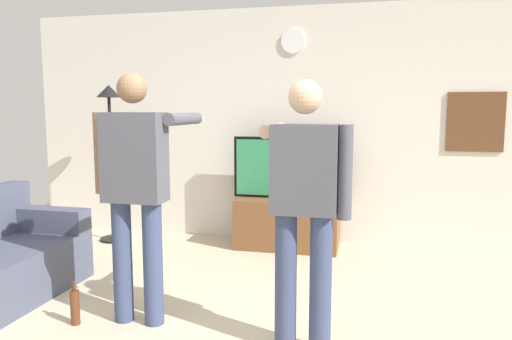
{
  "coord_description": "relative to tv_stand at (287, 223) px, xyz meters",
  "views": [
    {
      "loc": [
        0.9,
        -2.63,
        1.55
      ],
      "look_at": [
        0.02,
        1.2,
        1.05
      ],
      "focal_mm": 33.74,
      "sensor_mm": 36.0,
      "label": 1
    }
  ],
  "objects": [
    {
      "name": "tv_stand",
      "position": [
        0.0,
        0.0,
        0.0
      ],
      "size": [
        1.13,
        0.58,
        0.55
      ],
      "color": "brown",
      "rests_on": "ground_plane"
    },
    {
      "name": "television",
      "position": [
        0.0,
        0.05,
        0.62
      ],
      "size": [
        1.25,
        0.07,
        0.69
      ],
      "color": "black",
      "rests_on": "tv_stand"
    },
    {
      "name": "floor_lamp",
      "position": [
        -2.06,
        -0.18,
        1.03
      ],
      "size": [
        0.32,
        0.32,
        1.82
      ],
      "color": "black",
      "rests_on": "ground_plane"
    },
    {
      "name": "wall_clock",
      "position": [
        0.0,
        0.29,
        2.03
      ],
      "size": [
        0.27,
        0.03,
        0.27
      ],
      "primitive_type": "cylinder",
      "rotation": [
        1.57,
        0.0,
        0.0
      ],
      "color": "white"
    },
    {
      "name": "person_standing_nearer_couch",
      "position": [
        0.47,
        -2.27,
        0.7
      ],
      "size": [
        0.59,
        0.78,
        1.73
      ],
      "color": "#384266",
      "rests_on": "ground_plane"
    },
    {
      "name": "person_standing_nearer_lamp",
      "position": [
        -0.75,
        -2.13,
        0.75
      ],
      "size": [
        0.61,
        0.78,
        1.8
      ],
      "color": "#384266",
      "rests_on": "ground_plane"
    },
    {
      "name": "framed_picture",
      "position": [
        1.96,
        0.3,
        1.14
      ],
      "size": [
        0.58,
        0.04,
        0.63
      ],
      "primitive_type": "cube",
      "color": "brown"
    },
    {
      "name": "back_wall",
      "position": [
        -0.06,
        0.35,
        1.07
      ],
      "size": [
        6.4,
        0.1,
        2.7
      ],
      "primitive_type": "cube",
      "color": "silver",
      "rests_on": "ground_plane"
    },
    {
      "name": "beverage_bottle",
      "position": [
        -1.18,
        -2.29,
        -0.14
      ],
      "size": [
        0.07,
        0.07,
        0.32
      ],
      "color": "#592D19",
      "rests_on": "ground_plane"
    }
  ]
}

